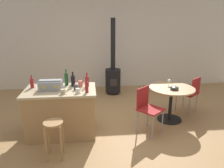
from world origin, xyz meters
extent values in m
plane|color=#A37A4C|center=(0.00, 0.00, 0.00)|extent=(8.80, 8.80, 0.00)
cube|color=beige|center=(0.00, 2.88, 1.35)|extent=(8.00, 0.10, 2.70)
cube|color=#A37A4C|center=(-1.18, -0.04, 0.42)|extent=(1.23, 0.75, 0.85)
cube|color=tan|center=(-1.18, -0.04, 0.87)|extent=(1.29, 0.81, 0.04)
cylinder|color=#A37A4C|center=(-1.10, -0.69, 0.29)|extent=(0.04, 0.04, 0.59)
cylinder|color=#A37A4C|center=(-1.32, -0.69, 0.29)|extent=(0.04, 0.04, 0.59)
cylinder|color=#A37A4C|center=(-1.32, -0.91, 0.29)|extent=(0.04, 0.04, 0.59)
cylinder|color=#A37A4C|center=(-1.10, -0.91, 0.29)|extent=(0.04, 0.04, 0.59)
cylinder|color=#A37A4C|center=(-1.21, -0.80, 0.60)|extent=(0.30, 0.30, 0.03)
cylinder|color=black|center=(1.07, 0.29, 0.01)|extent=(0.52, 0.52, 0.02)
cylinder|color=black|center=(1.07, 0.29, 0.35)|extent=(0.07, 0.07, 0.71)
cylinder|color=#A37A4C|center=(1.07, 0.29, 0.72)|extent=(0.94, 0.94, 0.03)
cube|color=maroon|center=(1.62, 0.71, 0.45)|extent=(0.56, 0.56, 0.03)
cube|color=maroon|center=(1.74, 0.56, 0.65)|extent=(0.30, 0.24, 0.40)
cylinder|color=gray|center=(1.59, 0.47, 0.22)|extent=(0.02, 0.02, 0.44)
cylinder|color=gray|center=(1.86, 0.68, 0.22)|extent=(0.02, 0.02, 0.44)
cylinder|color=gray|center=(1.66, 0.95, 0.22)|extent=(0.02, 0.02, 0.44)
cylinder|color=gray|center=(1.39, 0.75, 0.22)|extent=(0.02, 0.02, 0.44)
cube|color=maroon|center=(0.49, -0.20, 0.48)|extent=(0.56, 0.56, 0.03)
cube|color=maroon|center=(0.36, -0.06, 0.68)|extent=(0.29, 0.25, 0.40)
cylinder|color=gray|center=(0.51, 0.04, 0.23)|extent=(0.02, 0.02, 0.47)
cylinder|color=gray|center=(0.25, -0.18, 0.23)|extent=(0.02, 0.02, 0.47)
cylinder|color=gray|center=(0.47, -0.44, 0.23)|extent=(0.02, 0.02, 0.47)
cylinder|color=gray|center=(0.73, -0.22, 0.23)|extent=(0.02, 0.02, 0.47)
cylinder|color=black|center=(0.03, 2.15, 0.03)|extent=(0.37, 0.37, 0.06)
cylinder|color=black|center=(0.03, 2.15, 0.39)|extent=(0.44, 0.44, 0.67)
cube|color=#2D2826|center=(0.03, 1.93, 0.39)|extent=(0.20, 0.02, 0.20)
cylinder|color=black|center=(0.03, 2.15, 1.44)|extent=(0.13, 0.13, 1.42)
cube|color=gray|center=(-1.34, -0.05, 0.97)|extent=(0.41, 0.21, 0.16)
cube|color=gray|center=(-1.34, -0.05, 1.06)|extent=(0.39, 0.12, 0.02)
cube|color=yellow|center=(-1.44, -0.16, 0.97)|extent=(0.04, 0.01, 0.04)
cube|color=yellow|center=(-1.23, -0.16, 0.97)|extent=(0.04, 0.01, 0.04)
cylinder|color=maroon|center=(-0.96, 0.25, 0.96)|extent=(0.08, 0.08, 0.14)
cylinder|color=maroon|center=(-0.96, 0.25, 1.06)|extent=(0.03, 0.03, 0.05)
cylinder|color=maroon|center=(-0.69, -0.26, 0.98)|extent=(0.06, 0.06, 0.19)
cylinder|color=maroon|center=(-0.69, -0.26, 1.12)|extent=(0.02, 0.02, 0.08)
cylinder|color=#194C23|center=(-1.08, 0.21, 1.00)|extent=(0.07, 0.07, 0.23)
cylinder|color=#194C23|center=(-1.08, 0.21, 1.16)|extent=(0.03, 0.03, 0.09)
cylinder|color=maroon|center=(-1.70, 0.11, 0.97)|extent=(0.07, 0.07, 0.17)
cylinder|color=maroon|center=(-1.70, 0.11, 1.09)|extent=(0.03, 0.03, 0.07)
cylinder|color=maroon|center=(-0.69, 0.10, 0.98)|extent=(0.07, 0.07, 0.19)
cylinder|color=maroon|center=(-0.69, 0.10, 1.12)|extent=(0.03, 0.03, 0.07)
cylinder|color=black|center=(-0.95, 0.13, 0.99)|extent=(0.08, 0.08, 0.20)
cylinder|color=black|center=(-0.95, 0.13, 1.13)|extent=(0.03, 0.03, 0.08)
cylinder|color=#383838|center=(-0.89, -0.09, 0.93)|extent=(0.08, 0.08, 0.09)
torus|color=#383838|center=(-0.84, -0.09, 0.94)|extent=(0.05, 0.01, 0.05)
cylinder|color=white|center=(-0.85, -0.28, 0.93)|extent=(0.07, 0.07, 0.08)
torus|color=white|center=(-0.80, -0.28, 0.93)|extent=(0.05, 0.01, 0.05)
cylinder|color=#4C7099|center=(-1.49, 0.20, 0.94)|extent=(0.08, 0.08, 0.11)
torus|color=#4C7099|center=(-1.43, 0.20, 0.95)|extent=(0.05, 0.01, 0.05)
cylinder|color=#DB6651|center=(-0.81, 0.10, 0.94)|extent=(0.08, 0.08, 0.11)
torus|color=#DB6651|center=(-0.76, 0.10, 0.95)|extent=(0.05, 0.01, 0.05)
cylinder|color=tan|center=(-1.10, -0.29, 0.93)|extent=(0.08, 0.08, 0.08)
torus|color=tan|center=(-1.04, -0.29, 0.93)|extent=(0.05, 0.01, 0.05)
cylinder|color=silver|center=(1.05, 0.44, 0.74)|extent=(0.06, 0.06, 0.00)
cylinder|color=silver|center=(1.05, 0.44, 0.78)|extent=(0.01, 0.01, 0.08)
ellipsoid|color=silver|center=(1.05, 0.44, 0.85)|extent=(0.07, 0.07, 0.06)
ellipsoid|color=#383838|center=(1.07, 0.16, 0.77)|extent=(0.18, 0.18, 0.07)
camera|label=1|loc=(-0.62, -3.85, 2.12)|focal=34.64mm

